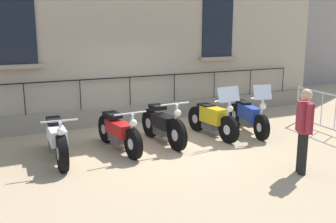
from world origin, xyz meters
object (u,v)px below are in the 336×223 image
motorcycle_white (57,140)px  motorcycle_yellow (213,119)px  crowd_barrier (328,112)px  pedestrian_standing (304,127)px  motorcycle_red (119,132)px  motorcycle_blue (249,116)px  motorcycle_black (163,125)px

motorcycle_white → motorcycle_yellow: motorcycle_yellow is taller
motorcycle_yellow → motorcycle_white: bearing=-89.5°
crowd_barrier → pedestrian_standing: bearing=-56.3°
motorcycle_red → crowd_barrier: bearing=78.9°
motorcycle_yellow → motorcycle_blue: motorcycle_blue is taller
motorcycle_white → motorcycle_yellow: (-0.04, 3.81, 0.03)m
motorcycle_red → crowd_barrier: size_ratio=0.83×
motorcycle_yellow → crowd_barrier: size_ratio=0.79×
motorcycle_red → motorcycle_black: (-0.02, 1.10, 0.03)m
motorcycle_white → crowd_barrier: crowd_barrier is taller
motorcycle_red → motorcycle_blue: bearing=88.8°
motorcycle_white → motorcycle_red: motorcycle_white is taller
motorcycle_white → crowd_barrier: size_ratio=0.86×
motorcycle_black → crowd_barrier: motorcycle_black is taller
motorcycle_white → motorcycle_black: 2.46m
motorcycle_white → crowd_barrier: 6.73m
motorcycle_black → motorcycle_yellow: 1.35m
motorcycle_black → motorcycle_blue: 2.42m
motorcycle_black → crowd_barrier: size_ratio=0.80×
motorcycle_yellow → motorcycle_blue: bearing=86.9°
motorcycle_white → pedestrian_standing: bearing=54.7°
motorcycle_blue → pedestrian_standing: bearing=-18.4°
crowd_barrier → pedestrian_standing: 3.27m
motorcycle_red → crowd_barrier: crowd_barrier is taller
pedestrian_standing → motorcycle_blue: bearing=161.6°
motorcycle_red → pedestrian_standing: bearing=42.4°
motorcycle_white → motorcycle_yellow: 3.81m
crowd_barrier → motorcycle_black: bearing=-104.3°
pedestrian_standing → motorcycle_black: bearing=-152.5°
motorcycle_blue → crowd_barrier: 2.03m
motorcycle_black → motorcycle_yellow: bearing=88.2°
motorcycle_red → motorcycle_yellow: size_ratio=1.06×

